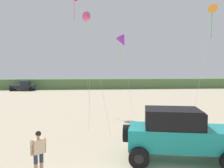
# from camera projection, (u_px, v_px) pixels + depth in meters

# --- Properties ---
(dune_ridge) EXTENTS (90.00, 6.08, 2.18)m
(dune_ridge) POSITION_uv_depth(u_px,v_px,m) (80.00, 84.00, 51.82)
(dune_ridge) COLOR #567A47
(dune_ridge) RESTS_ON ground_plane
(jeep) EXTENTS (5.02, 3.30, 2.26)m
(jeep) POSITION_uv_depth(u_px,v_px,m) (178.00, 133.00, 9.86)
(jeep) COLOR teal
(jeep) RESTS_ON ground_plane
(person_watching) EXTENTS (0.53, 0.46, 1.67)m
(person_watching) POSITION_uv_depth(u_px,v_px,m) (38.00, 150.00, 8.48)
(person_watching) COLOR tan
(person_watching) RESTS_ON ground_plane
(distant_pickup) EXTENTS (4.65, 2.48, 1.98)m
(distant_pickup) POSITION_uv_depth(u_px,v_px,m) (23.00, 86.00, 45.63)
(distant_pickup) COLOR #1E232D
(distant_pickup) RESTS_ON ground_plane
(kite_pink_ribbon) EXTENTS (1.49, 4.10, 7.49)m
(kite_pink_ribbon) POSITION_uv_depth(u_px,v_px,m) (122.00, 41.00, 22.61)
(kite_pink_ribbon) COLOR purple
(kite_pink_ribbon) RESTS_ON ground_plane
(kite_purple_stunt) EXTENTS (3.29, 2.87, 9.03)m
(kite_purple_stunt) POSITION_uv_depth(u_px,v_px,m) (214.00, 11.00, 17.51)
(kite_purple_stunt) COLOR orange
(kite_purple_stunt) RESTS_ON ground_plane
(kite_orange_streamer) EXTENTS (1.85, 5.51, 8.55)m
(kite_orange_streamer) POSITION_uv_depth(u_px,v_px,m) (88.00, 18.00, 17.83)
(kite_orange_streamer) COLOR #E04C93
(kite_orange_streamer) RESTS_ON ground_plane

